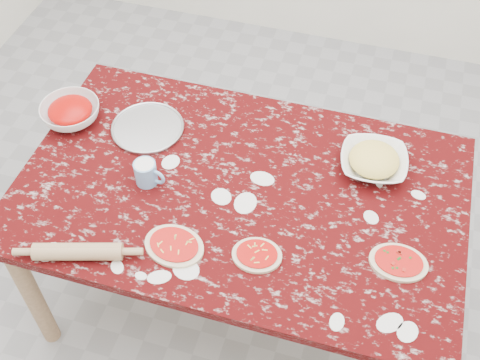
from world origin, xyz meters
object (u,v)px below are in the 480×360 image
worktable (240,203)px  sauce_bowl (71,113)px  cheese_bowl (373,163)px  flour_mug (147,173)px  pizza_tray (148,128)px  rolling_pin (78,252)px

worktable → sauce_bowl: (-0.74, 0.15, 0.12)m
sauce_bowl → cheese_bowl: bearing=3.9°
cheese_bowl → flour_mug: flour_mug is taller
cheese_bowl → flour_mug: 0.83m
worktable → pizza_tray: pizza_tray is taller
rolling_pin → flour_mug: bearing=75.7°
worktable → flour_mug: 0.36m
worktable → pizza_tray: 0.48m
sauce_bowl → flour_mug: 0.46m
flour_mug → cheese_bowl: bearing=21.1°
sauce_bowl → flour_mug: bearing=-27.8°
worktable → flour_mug: bearing=-169.5°
cheese_bowl → flour_mug: (-0.77, -0.30, 0.02)m
cheese_bowl → flour_mug: size_ratio=2.04×
sauce_bowl → flour_mug: flour_mug is taller
pizza_tray → cheese_bowl: bearing=3.1°
worktable → flour_mug: (-0.33, -0.06, 0.13)m
flour_mug → sauce_bowl: bearing=152.2°
pizza_tray → flour_mug: flour_mug is taller
flour_mug → rolling_pin: flour_mug is taller
pizza_tray → sauce_bowl: sauce_bowl is taller
pizza_tray → sauce_bowl: (-0.31, -0.03, 0.03)m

